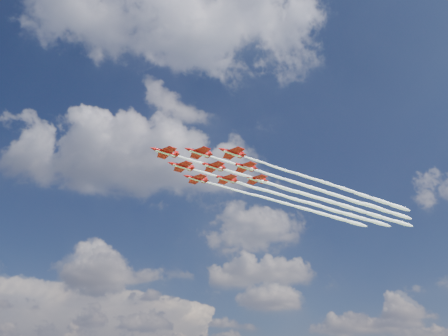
# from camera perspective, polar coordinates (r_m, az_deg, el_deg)

# --- Properties ---
(jet_lead) EXTENTS (89.43, 53.00, 2.88)m
(jet_lead) POSITION_cam_1_polar(r_m,az_deg,el_deg) (184.44, 5.53, -1.89)
(jet_lead) COLOR #B70A0A
(jet_row2_port) EXTENTS (89.43, 53.00, 2.88)m
(jet_row2_port) POSITION_cam_1_polar(r_m,az_deg,el_deg) (186.23, 9.31, -1.90)
(jet_row2_port) COLOR #B70A0A
(jet_row2_starb) EXTENTS (89.43, 53.00, 2.88)m
(jet_row2_starb) POSITION_cam_1_polar(r_m,az_deg,el_deg) (195.15, 6.73, -3.30)
(jet_row2_starb) COLOR #B70A0A
(jet_row3_port) EXTENTS (89.43, 53.00, 2.88)m
(jet_row3_port) POSITION_cam_1_polar(r_m,az_deg,el_deg) (188.81, 13.00, -1.90)
(jet_row3_port) COLOR #B70A0A
(jet_row3_centre) EXTENTS (89.43, 53.00, 2.88)m
(jet_row3_centre) POSITION_cam_1_polar(r_m,az_deg,el_deg) (197.17, 10.29, -3.29)
(jet_row3_centre) COLOR #B70A0A
(jet_row3_starb) EXTENTS (89.43, 53.00, 2.88)m
(jet_row3_starb) POSITION_cam_1_polar(r_m,az_deg,el_deg) (206.04, 7.80, -4.56)
(jet_row3_starb) COLOR #B70A0A
(jet_row4_port) EXTENTS (89.43, 53.00, 2.88)m
(jet_row4_port) POSITION_cam_1_polar(r_m,az_deg,el_deg) (199.93, 13.76, -3.28)
(jet_row4_port) COLOR #B70A0A
(jet_row4_starb) EXTENTS (89.43, 53.00, 2.88)m
(jet_row4_starb) POSITION_cam_1_polar(r_m,az_deg,el_deg) (208.27, 11.17, -4.54)
(jet_row4_starb) COLOR #B70A0A
(jet_tail) EXTENTS (89.43, 53.00, 2.88)m
(jet_tail) POSITION_cam_1_polar(r_m,az_deg,el_deg) (211.19, 14.45, -4.50)
(jet_tail) COLOR #B70A0A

